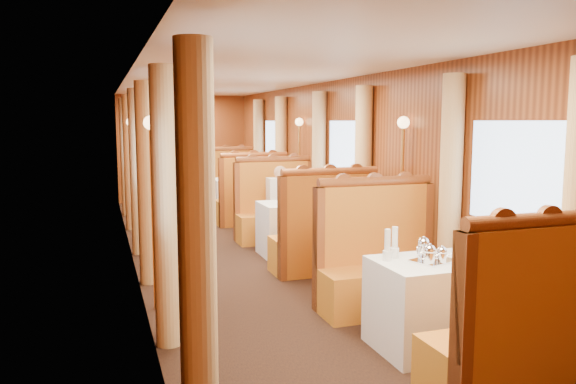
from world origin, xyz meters
name	(u,v)px	position (x,y,z in m)	size (l,w,h in m)	color
floor	(247,258)	(0.00, 0.00, 0.00)	(3.00, 12.00, 0.01)	black
ceiling	(245,75)	(0.00, 0.00, 2.50)	(3.00, 12.00, 0.01)	silver
wall_far	(183,148)	(0.00, 6.00, 1.25)	(3.00, 2.50, 0.01)	brown
wall_left	(132,172)	(-1.50, 0.00, 1.25)	(12.00, 2.50, 0.01)	brown
wall_right	(346,166)	(1.50, 0.00, 1.25)	(12.00, 2.50, 0.01)	brown
doorway_far	(183,159)	(0.00, 5.97, 1.00)	(0.80, 0.04, 2.00)	brown
table_near	(437,304)	(0.75, -3.50, 0.38)	(1.05, 0.72, 0.75)	white
banquette_near_fwd	(524,344)	(0.75, -4.51, 0.42)	(1.30, 0.55, 1.34)	#AE4313
banquette_near_aft	(380,268)	(0.75, -2.49, 0.42)	(1.30, 0.55, 1.34)	#AE4313
table_mid	(298,229)	(0.75, 0.00, 0.38)	(1.05, 0.72, 0.75)	white
banquette_mid_fwd	(325,239)	(0.75, -1.01, 0.42)	(1.30, 0.55, 1.34)	#AE4313
banquette_mid_aft	(276,214)	(0.75, 1.01, 0.42)	(1.30, 0.55, 1.34)	#AE4313
table_far	(239,197)	(0.75, 3.50, 0.38)	(1.05, 0.72, 0.75)	white
banquette_far_fwd	(252,202)	(0.75, 2.49, 0.42)	(1.30, 0.55, 1.34)	#AE4313
banquette_far_aft	(228,189)	(0.75, 4.51, 0.42)	(1.30, 0.55, 1.34)	#AE4313
tea_tray	(433,261)	(0.68, -3.52, 0.76)	(0.34, 0.26, 0.01)	silver
teapot_left	(429,257)	(0.58, -3.62, 0.81)	(0.16, 0.12, 0.13)	silver
teapot_right	(441,257)	(0.70, -3.61, 0.81)	(0.14, 0.10, 0.11)	silver
teapot_back	(423,251)	(0.65, -3.42, 0.82)	(0.17, 0.13, 0.14)	silver
fruit_plate	(481,260)	(1.05, -3.65, 0.77)	(0.22, 0.22, 0.05)	white
cup_inboard	(387,248)	(0.34, -3.37, 0.86)	(0.08, 0.08, 0.26)	white
cup_outboard	(395,245)	(0.44, -3.30, 0.86)	(0.08, 0.08, 0.26)	white
rose_vase_mid	(300,190)	(0.78, 0.00, 0.93)	(0.06, 0.06, 0.36)	silver
rose_vase_far	(240,170)	(0.77, 3.47, 0.93)	(0.06, 0.06, 0.36)	silver
window_left_near	(162,186)	(-1.49, -3.50, 1.45)	(1.20, 0.90, 0.01)	#90ADD4
curtain_left_near_a	(197,249)	(-1.38, -4.28, 1.18)	(0.22, 0.22, 2.35)	tan
curtain_left_near_b	(166,209)	(-1.38, -2.72, 1.18)	(0.22, 0.22, 2.35)	tan
window_right_near	(516,174)	(1.49, -3.50, 1.45)	(1.20, 0.90, 0.01)	#90ADD4
curtain_right_near_b	(450,195)	(1.38, -2.72, 1.18)	(0.22, 0.22, 2.35)	tan
window_left_mid	(133,156)	(-1.49, 0.00, 1.45)	(1.20, 0.90, 0.01)	#90ADD4
curtain_left_mid_a	(147,184)	(-1.38, -0.78, 1.18)	(0.22, 0.22, 2.35)	tan
curtain_left_mid_b	(138,172)	(-1.38, 0.78, 1.18)	(0.22, 0.22, 2.35)	tan
window_right_mid	(346,152)	(1.49, 0.00, 1.45)	(1.20, 0.90, 0.01)	#90ADD4
curtain_right_mid_a	(363,176)	(1.38, -0.78, 1.18)	(0.22, 0.22, 2.35)	tan
curtain_right_mid_b	(319,167)	(1.38, 0.78, 1.18)	(0.22, 0.22, 2.35)	tan
window_left_far	(122,145)	(-1.49, 3.50, 1.45)	(1.20, 0.90, 0.01)	#90ADD4
curtain_left_far_a	(130,163)	(-1.38, 2.72, 1.18)	(0.22, 0.22, 2.35)	tan
curtain_left_far_b	(126,157)	(-1.38, 4.28, 1.18)	(0.22, 0.22, 2.35)	tan
window_right_far	(274,143)	(1.49, 3.50, 1.45)	(1.20, 0.90, 0.01)	#90ADD4
curtain_right_far_a	(281,159)	(1.38, 2.72, 1.18)	(0.22, 0.22, 2.35)	tan
curtain_right_far_b	(259,155)	(1.38, 4.28, 1.18)	(0.22, 0.22, 2.35)	tan
sconce_left_fore	(152,173)	(-1.40, -1.75, 1.38)	(0.14, 0.14, 1.95)	#BF8C3F
sconce_right_fore	(402,166)	(1.40, -1.75, 1.38)	(0.14, 0.14, 1.95)	#BF8C3F
sconce_left_aft	(132,154)	(-1.40, 1.75, 1.38)	(0.14, 0.14, 1.95)	#BF8C3F
sconce_right_aft	(299,151)	(1.40, 1.75, 1.38)	(0.14, 0.14, 1.95)	#BF8C3F
steward	(175,198)	(-0.90, 0.53, 0.82)	(0.60, 0.39, 1.64)	navy
passenger	(281,196)	(0.75, 0.77, 0.74)	(0.40, 0.44, 0.76)	beige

